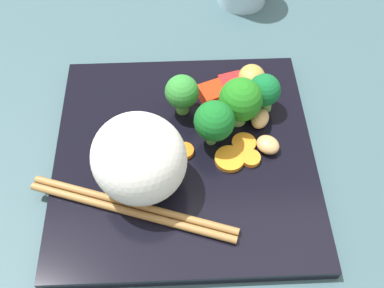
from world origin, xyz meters
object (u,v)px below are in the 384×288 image
at_px(square_plate, 185,156).
at_px(broccoli_floret_2, 178,93).
at_px(rice_mound, 139,158).
at_px(chopstick_pair, 132,208).
at_px(carrot_slice_4, 189,149).

distance_m(square_plate, broccoli_floret_2, 0.07).
bearing_deg(rice_mound, square_plate, -141.51).
relative_size(broccoli_floret_2, chopstick_pair, 0.25).
bearing_deg(broccoli_floret_2, carrot_slice_4, 98.62).
height_order(square_plate, rice_mound, rice_mound).
relative_size(broccoli_floret_2, carrot_slice_4, 2.51).
height_order(square_plate, carrot_slice_4, carrot_slice_4).
relative_size(square_plate, chopstick_pair, 1.35).
bearing_deg(carrot_slice_4, broccoli_floret_2, -81.38).
height_order(carrot_slice_4, chopstick_pair, chopstick_pair).
bearing_deg(square_plate, broccoli_floret_2, -86.34).
height_order(square_plate, broccoli_floret_2, broccoli_floret_2).
bearing_deg(chopstick_pair, broccoli_floret_2, 87.16).
bearing_deg(rice_mound, chopstick_pair, 72.83).
xyz_separation_m(square_plate, carrot_slice_4, (-0.00, -0.00, 0.01)).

